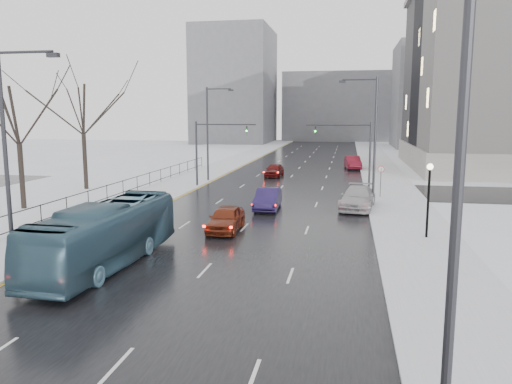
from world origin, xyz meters
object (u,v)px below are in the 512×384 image
Objects in this scene: streetlight_r_near at (444,203)px; streetlight_r_mid at (372,135)px; sedan_right_near at (268,199)px; no_uturn_sign at (381,172)px; sedan_right_distant at (353,163)px; sedan_center_near at (226,219)px; tree_park_d at (24,210)px; tree_park_e at (87,190)px; streetlight_l_near at (10,151)px; lamppost_r_mid at (429,190)px; bus at (106,235)px; mast_signal_left at (207,146)px; sedan_center_far at (274,170)px; mast_signal_right at (358,148)px; streetlight_l_far at (209,129)px; sedan_right_far at (358,198)px.

streetlight_r_near is 1.00× the size of streetlight_r_mid.
no_uturn_sign is at bearing 35.99° from sedan_right_near.
sedan_center_near is at bearing -109.13° from sedan_right_distant.
no_uturn_sign is at bearing 20.32° from tree_park_d.
tree_park_e is at bearing 92.29° from tree_park_d.
streetlight_l_near is at bearing 148.52° from streetlight_r_near.
lamppost_r_mid is 0.39× the size of bus.
mast_signal_left reaches higher than tree_park_d.
tree_park_d is at bearing -126.80° from mast_signal_left.
tree_park_d reaches higher than lamppost_r_mid.
tree_park_d reaches higher than sedan_right_distant.
bus is 35.38m from sedan_center_far.
mast_signal_left is 26.34m from bus.
mast_signal_right reaches higher than tree_park_d.
streetlight_r_mid is 1.54× the size of mast_signal_left.
lamppost_r_mid reaches higher than bus.
mast_signal_left is (-14.65, 0.00, 0.00)m from mast_signal_right.
streetlight_r_mid is at bearing -57.55° from sedan_center_far.
streetlight_r_near is 1.54× the size of mast_signal_right.
streetlight_r_mid is 9.43m from sedan_right_near.
sedan_right_near reaches higher than sedan_center_far.
sedan_right_distant is (14.34, 19.00, -3.22)m from mast_signal_left.
sedan_right_distant is at bearing 49.61° from sedan_center_far.
sedan_right_distant is (-2.19, 23.00, -1.42)m from no_uturn_sign.
bus reaches higher than sedan_right_distant.
mast_signal_right is (-0.84, 38.00, -1.51)m from streetlight_r_near.
tree_park_e is 20.93m from sedan_center_far.
no_uturn_sign is 0.60× the size of sedan_center_far.
tree_park_e is 32.52m from lamppost_r_mid.
streetlight_l_far is 9.41m from sedan_center_far.
streetlight_l_near is 24.77m from sedan_right_far.
streetlight_r_mid is at bearing -8.63° from tree_park_e.
bus is (-12.13, -26.09, -2.55)m from mast_signal_right.
sedan_center_far is (-9.27, 9.16, -3.31)m from mast_signal_right.
sedan_center_far is at bearing 135.34° from mast_signal_right.
bus is 2.11× the size of sedan_right_distant.
mast_signal_right is (-3.67, 18.00, 1.16)m from lamppost_r_mid.
mast_signal_right is (-0.84, 8.00, -1.51)m from streetlight_r_mid.
streetlight_r_near is at bearing -80.93° from sedan_right_far.
streetlight_r_mid is 22.63m from bus.
mast_signal_left is 0.60× the size of bus.
tree_park_d is 2.43× the size of sedan_right_distant.
tree_park_e is 2.96× the size of sedan_center_near.
sedan_right_far is at bearing -40.58° from streetlight_l_far.
mast_signal_right is (25.13, 14.00, 4.11)m from tree_park_d.
sedan_right_far is (8.13, 8.98, 0.08)m from sedan_center_near.
streetlight_l_far is 1.70× the size of sedan_right_far.
sedan_center_near is at bearing -71.89° from streetlight_l_far.
streetlight_r_near is at bearing -95.90° from sedan_right_distant.
sedan_right_near is (8.67, 17.31, -4.78)m from streetlight_l_near.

